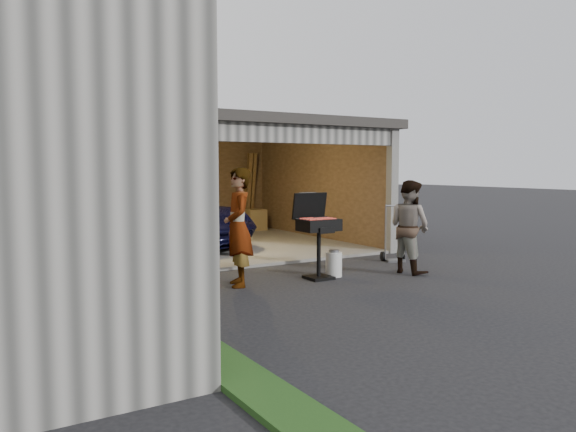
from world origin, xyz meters
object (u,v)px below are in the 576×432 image
at_px(plywood_panel, 138,284).
at_px(hand_truck, 394,250).
at_px(man, 409,227).
at_px(bbq_grill, 318,228).
at_px(woman, 238,227).
at_px(minivan, 163,219).
at_px(propane_tank, 334,264).

height_order(plywood_panel, hand_truck, hand_truck).
height_order(man, bbq_grill, man).
height_order(bbq_grill, plywood_panel, bbq_grill).
bearing_deg(woman, hand_truck, 114.67).
xyz_separation_m(bbq_grill, plywood_panel, (-3.30, -0.87, -0.43)).
xyz_separation_m(minivan, hand_truck, (3.35, -4.18, -0.45)).
height_order(minivan, woman, woman).
bearing_deg(man, plywood_panel, 90.13).
distance_m(man, hand_truck, 1.40).
relative_size(minivan, propane_tank, 11.40).
distance_m(woman, propane_tank, 1.89).
height_order(minivan, bbq_grill, bbq_grill).
bearing_deg(propane_tank, woman, 174.68).
bearing_deg(bbq_grill, propane_tank, 0.30).
distance_m(minivan, man, 5.94).
bearing_deg(propane_tank, minivan, 105.79).
bearing_deg(bbq_grill, plywood_panel, -165.27).
distance_m(minivan, plywood_panel, 6.17).
relative_size(woman, plywood_panel, 2.16).
bearing_deg(man, propane_tank, 67.72).
bearing_deg(woman, bbq_grill, 100.08).
distance_m(woman, plywood_panel, 2.22).
xyz_separation_m(man, propane_tank, (-1.34, 0.42, -0.62)).
bearing_deg(minivan, hand_truck, -70.56).
relative_size(minivan, man, 2.91).
height_order(woman, plywood_panel, woman).
xyz_separation_m(bbq_grill, hand_truck, (2.31, 0.68, -0.64)).
xyz_separation_m(minivan, bbq_grill, (1.03, -4.86, 0.19)).
bearing_deg(plywood_panel, minivan, 68.41).
xyz_separation_m(plywood_panel, hand_truck, (5.61, 1.55, -0.21)).
xyz_separation_m(man, hand_truck, (0.63, 1.09, -0.61)).
height_order(minivan, propane_tank, minivan).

